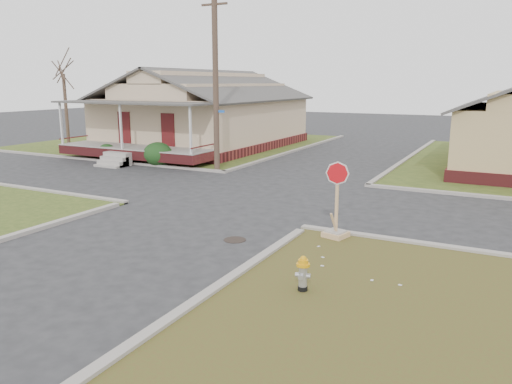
% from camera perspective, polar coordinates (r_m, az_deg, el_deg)
% --- Properties ---
extents(ground, '(120.00, 120.00, 0.00)m').
position_cam_1_polar(ground, '(15.84, -8.47, -3.83)').
color(ground, '#262629').
rests_on(ground, ground).
extents(verge_far_left, '(19.00, 19.00, 0.05)m').
position_cam_1_polar(verge_far_left, '(37.68, -8.60, 5.62)').
color(verge_far_left, '#334518').
rests_on(verge_far_left, ground).
extents(curbs, '(80.00, 40.00, 0.12)m').
position_cam_1_polar(curbs, '(19.97, -0.09, -0.29)').
color(curbs, gray).
rests_on(curbs, ground).
extents(manhole, '(0.64, 0.64, 0.01)m').
position_cam_1_polar(manhole, '(14.29, -2.43, -5.48)').
color(manhole, black).
rests_on(manhole, ground).
extents(corner_house, '(10.10, 15.50, 5.30)m').
position_cam_1_polar(corner_house, '(34.70, -5.94, 8.86)').
color(corner_house, maroon).
rests_on(corner_house, ground).
extents(utility_pole, '(1.80, 0.28, 9.00)m').
position_cam_1_polar(utility_pole, '(24.95, -4.65, 12.99)').
color(utility_pole, '#412E25').
rests_on(utility_pole, ground).
extents(tree_far_left, '(0.22, 0.22, 4.90)m').
position_cam_1_polar(tree_far_left, '(36.35, -20.87, 8.63)').
color(tree_far_left, '#412E25').
rests_on(tree_far_left, verge_far_left).
extents(fire_hydrant, '(0.29, 0.29, 0.78)m').
position_cam_1_polar(fire_hydrant, '(10.74, 5.39, -9.04)').
color(fire_hydrant, black).
rests_on(fire_hydrant, ground).
extents(stop_sign, '(0.62, 0.61, 2.20)m').
position_cam_1_polar(stop_sign, '(14.44, 9.13, -3.29)').
color(stop_sign, tan).
rests_on(stop_sign, ground).
extents(hedge_left, '(1.28, 1.05, 0.98)m').
position_cam_1_polar(hedge_left, '(29.71, -16.66, 4.45)').
color(hedge_left, black).
rests_on(hedge_left, verge_far_left).
extents(hedge_right, '(1.55, 1.27, 1.19)m').
position_cam_1_polar(hedge_right, '(27.24, -11.14, 4.27)').
color(hedge_right, black).
rests_on(hedge_right, verge_far_left).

